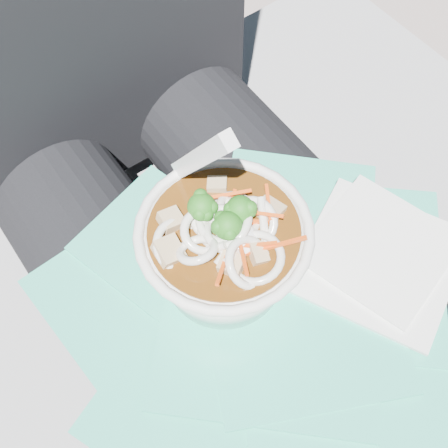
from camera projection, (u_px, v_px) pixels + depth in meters
ground at (233, 421)px, 1.12m from camera, size 20.00×20.00×0.00m
stone_ledge at (180, 306)px, 0.98m from camera, size 1.01×0.53×0.47m
lap at (240, 295)px, 0.65m from camera, size 0.34×0.48×0.15m
person_body at (190, 223)px, 0.67m from camera, size 0.34×0.94×1.02m
plastic_bag at (260, 314)px, 0.55m from camera, size 0.42×0.39×0.02m
napkins at (380, 256)px, 0.57m from camera, size 0.18×0.18×0.01m
udon_bowl at (224, 248)px, 0.51m from camera, size 0.18×0.18×0.19m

